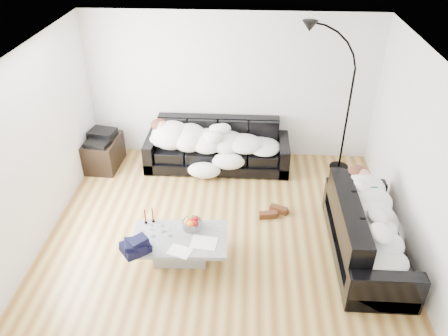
# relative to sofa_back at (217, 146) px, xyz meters

# --- Properties ---
(ground) EXTENTS (5.00, 5.00, 0.00)m
(ground) POSITION_rel_sofa_back_xyz_m (0.21, -1.77, -0.41)
(ground) COLOR brown
(ground) RESTS_ON ground
(wall_back) EXTENTS (5.00, 0.02, 2.60)m
(wall_back) POSITION_rel_sofa_back_xyz_m (0.21, 0.48, 0.89)
(wall_back) COLOR silver
(wall_back) RESTS_ON ground
(wall_left) EXTENTS (0.02, 4.50, 2.60)m
(wall_left) POSITION_rel_sofa_back_xyz_m (-2.29, -1.77, 0.89)
(wall_left) COLOR silver
(wall_left) RESTS_ON ground
(wall_right) EXTENTS (0.02, 4.50, 2.60)m
(wall_right) POSITION_rel_sofa_back_xyz_m (2.71, -1.77, 0.89)
(wall_right) COLOR silver
(wall_right) RESTS_ON ground
(ceiling) EXTENTS (5.00, 5.00, 0.00)m
(ceiling) POSITION_rel_sofa_back_xyz_m (0.21, -1.77, 2.19)
(ceiling) COLOR white
(ceiling) RESTS_ON ground
(sofa_back) EXTENTS (2.50, 0.87, 0.82)m
(sofa_back) POSITION_rel_sofa_back_xyz_m (0.00, 0.00, 0.00)
(sofa_back) COLOR black
(sofa_back) RESTS_ON ground
(sofa_right) EXTENTS (0.88, 2.06, 0.83)m
(sofa_right) POSITION_rel_sofa_back_xyz_m (2.17, -2.11, 0.01)
(sofa_right) COLOR black
(sofa_right) RESTS_ON ground
(sleeper_back) EXTENTS (2.12, 0.73, 0.42)m
(sleeper_back) POSITION_rel_sofa_back_xyz_m (0.00, -0.05, 0.22)
(sleeper_back) COLOR white
(sleeper_back) RESTS_ON sofa_back
(sleeper_right) EXTENTS (0.74, 1.76, 0.43)m
(sleeper_right) POSITION_rel_sofa_back_xyz_m (2.17, -2.11, 0.23)
(sleeper_right) COLOR white
(sleeper_right) RESTS_ON sofa_right
(teal_cushion) EXTENTS (0.42, 0.38, 0.20)m
(teal_cushion) POSITION_rel_sofa_back_xyz_m (2.11, -1.47, 0.31)
(teal_cushion) COLOR #0B5038
(teal_cushion) RESTS_ON sofa_right
(coffee_table) EXTENTS (1.27, 0.78, 0.36)m
(coffee_table) POSITION_rel_sofa_back_xyz_m (-0.32, -2.35, -0.23)
(coffee_table) COLOR #939699
(coffee_table) RESTS_ON ground
(fruit_bowl) EXTENTS (0.34, 0.34, 0.16)m
(fruit_bowl) POSITION_rel_sofa_back_xyz_m (-0.18, -2.14, 0.04)
(fruit_bowl) COLOR white
(fruit_bowl) RESTS_ON coffee_table
(wine_glass_a) EXTENTS (0.08, 0.08, 0.17)m
(wine_glass_a) POSITION_rel_sofa_back_xyz_m (-0.55, -2.25, 0.04)
(wine_glass_a) COLOR white
(wine_glass_a) RESTS_ON coffee_table
(wine_glass_b) EXTENTS (0.10, 0.10, 0.18)m
(wine_glass_b) POSITION_rel_sofa_back_xyz_m (-0.67, -2.35, 0.04)
(wine_glass_b) COLOR white
(wine_glass_b) RESTS_ON coffee_table
(wine_glass_c) EXTENTS (0.08, 0.08, 0.15)m
(wine_glass_c) POSITION_rel_sofa_back_xyz_m (-0.44, -2.34, 0.03)
(wine_glass_c) COLOR white
(wine_glass_c) RESTS_ON coffee_table
(candle_left) EXTENTS (0.05, 0.05, 0.22)m
(candle_left) POSITION_rel_sofa_back_xyz_m (-0.82, -2.09, 0.07)
(candle_left) COLOR maroon
(candle_left) RESTS_ON coffee_table
(candle_right) EXTENTS (0.05, 0.05, 0.23)m
(candle_right) POSITION_rel_sofa_back_xyz_m (-0.73, -2.06, 0.07)
(candle_right) COLOR maroon
(candle_right) RESTS_ON coffee_table
(newspaper_a) EXTENTS (0.36, 0.29, 0.01)m
(newspaper_a) POSITION_rel_sofa_back_xyz_m (0.01, -2.44, -0.04)
(newspaper_a) COLOR silver
(newspaper_a) RESTS_ON coffee_table
(newspaper_b) EXTENTS (0.34, 0.29, 0.01)m
(newspaper_b) POSITION_rel_sofa_back_xyz_m (-0.28, -2.62, -0.04)
(newspaper_b) COLOR silver
(newspaper_b) RESTS_ON coffee_table
(navy_jacket) EXTENTS (0.45, 0.42, 0.18)m
(navy_jacket) POSITION_rel_sofa_back_xyz_m (-0.82, -2.62, 0.12)
(navy_jacket) COLOR black
(navy_jacket) RESTS_ON coffee_table
(shoes) EXTENTS (0.47, 0.35, 0.11)m
(shoes) POSITION_rel_sofa_back_xyz_m (0.95, -1.35, -0.36)
(shoes) COLOR #472311
(shoes) RESTS_ON ground
(av_cabinet) EXTENTS (0.57, 0.80, 0.53)m
(av_cabinet) POSITION_rel_sofa_back_xyz_m (-2.01, -0.12, -0.14)
(av_cabinet) COLOR black
(av_cabinet) RESTS_ON ground
(stereo) EXTENTS (0.50, 0.42, 0.13)m
(stereo) POSITION_rel_sofa_back_xyz_m (-2.01, -0.12, 0.19)
(stereo) COLOR black
(stereo) RESTS_ON av_cabinet
(floor_lamp) EXTENTS (0.87, 0.51, 2.25)m
(floor_lamp) POSITION_rel_sofa_back_xyz_m (2.17, 0.07, 0.72)
(floor_lamp) COLOR black
(floor_lamp) RESTS_ON ground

